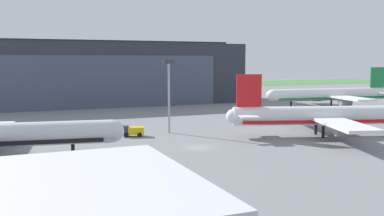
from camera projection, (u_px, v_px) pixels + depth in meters
ground_plane at (199, 147)px, 75.38m from camera, size 440.00×440.00×0.00m
grass_field_strip at (67, 88)px, 237.17m from camera, size 440.00×56.00×0.08m
maintenance_hangar at (85, 73)px, 151.42m from camera, size 104.08×38.69×21.61m
airliner_near_left at (327, 116)px, 86.29m from camera, size 38.69×35.69×12.18m
airliner_far_left at (331, 95)px, 138.06m from camera, size 43.25×34.54×12.57m
baggage_tug at (133, 131)px, 86.07m from camera, size 4.66×3.18×2.10m
apron_light_mast at (169, 89)px, 89.43m from camera, size 2.40×0.50×14.92m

